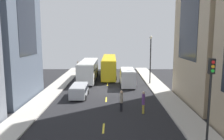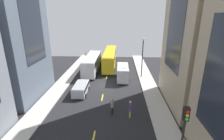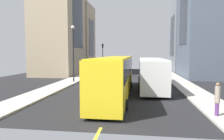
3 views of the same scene
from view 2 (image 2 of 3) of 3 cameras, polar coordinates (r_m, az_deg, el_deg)
ground_plane at (r=28.45m, az=-2.45°, el=-5.42°), size 41.50×41.50×0.00m
sidewalk_west at (r=29.99m, az=-16.82°, el=-4.79°), size 2.61×44.00×0.15m
sidewalk_east at (r=28.75m, az=12.56°, el=-5.44°), size 2.61×44.00×0.15m
lane_stripe_1 at (r=17.73m, az=-6.31°, el=-21.95°), size 0.16×2.00×0.01m
lane_stripe_2 at (r=24.68m, az=-3.32°, el=-9.32°), size 0.16×2.00×0.01m
lane_stripe_3 at (r=32.32m, az=-1.80°, el=-2.42°), size 0.16×2.00×0.01m
lane_stripe_4 at (r=40.27m, az=-0.87°, el=1.80°), size 0.16×2.00×0.01m
lane_stripe_5 at (r=48.37m, az=-0.26°, el=4.62°), size 0.16×2.00×0.01m
building_west_1 at (r=26.49m, az=-32.93°, el=16.03°), size 7.07×9.74×23.34m
building_east_1 at (r=22.94m, az=29.69°, el=14.66°), size 7.11×10.53×21.78m
city_bus_white at (r=35.41m, az=-6.77°, el=2.72°), size 2.81×11.24×3.35m
streetcar_yellow at (r=39.21m, az=-0.73°, el=4.55°), size 2.70×14.37×3.59m
delivery_van_white at (r=30.76m, az=3.66°, el=-0.56°), size 2.25×5.63×2.58m
car_silver_0 at (r=25.82m, az=-10.60°, el=-6.10°), size 2.04×4.25×1.54m
pedestrian_crossing_near at (r=20.38m, az=0.05°, el=-12.00°), size 0.34×0.34×2.14m
pedestrian_waiting_curb at (r=19.78m, az=6.21°, el=-12.94°), size 0.30×0.30×2.21m
pedestrian_crossing_mid at (r=45.54m, az=-8.92°, el=5.12°), size 0.30×0.30×2.02m
traffic_light_near_corner at (r=12.16m, az=23.17°, el=-19.17°), size 0.32×0.44×6.01m
streetlamp_near at (r=31.39m, az=10.39°, el=5.50°), size 0.44×0.44×7.39m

